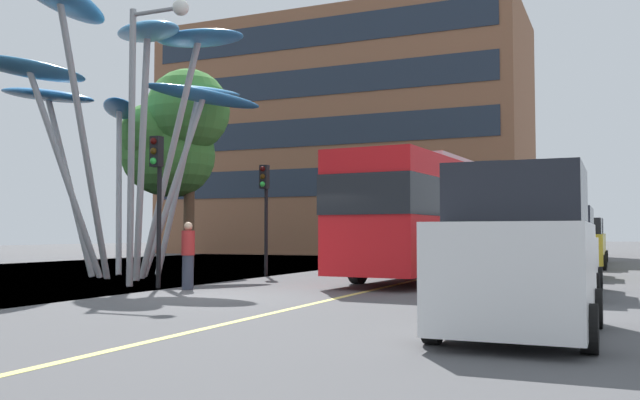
% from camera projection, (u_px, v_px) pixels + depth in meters
% --- Properties ---
extents(ground, '(120.00, 240.00, 0.10)m').
position_uv_depth(ground, '(192.00, 298.00, 15.70)').
color(ground, '#4C4C4F').
extents(red_bus, '(3.32, 11.07, 3.81)m').
position_uv_depth(red_bus, '(433.00, 213.00, 21.67)').
color(red_bus, red).
rests_on(red_bus, ground).
extents(leaf_sculpture, '(9.68, 11.16, 8.64)m').
position_uv_depth(leaf_sculpture, '(127.00, 78.00, 22.30)').
color(leaf_sculpture, '#9EA0A5').
rests_on(leaf_sculpture, ground).
extents(traffic_light_kerb_near, '(0.28, 0.42, 3.98)m').
position_uv_depth(traffic_light_kerb_near, '(157.00, 179.00, 18.01)').
color(traffic_light_kerb_near, black).
rests_on(traffic_light_kerb_near, ground).
extents(traffic_light_kerb_far, '(0.28, 0.42, 3.76)m').
position_uv_depth(traffic_light_kerb_far, '(265.00, 196.00, 23.31)').
color(traffic_light_kerb_far, black).
rests_on(traffic_light_kerb_far, ground).
extents(traffic_light_island_mid, '(0.28, 0.42, 3.36)m').
position_uv_depth(traffic_light_island_mid, '(333.00, 209.00, 28.52)').
color(traffic_light_island_mid, black).
rests_on(traffic_light_island_mid, ground).
extents(traffic_light_opposite, '(0.28, 0.42, 3.99)m').
position_uv_depth(traffic_light_opposite, '(360.00, 203.00, 32.38)').
color(traffic_light_opposite, black).
rests_on(traffic_light_opposite, ground).
extents(car_parked_near, '(2.10, 3.91, 2.36)m').
position_uv_depth(car_parked_near, '(519.00, 257.00, 9.67)').
color(car_parked_near, silver).
rests_on(car_parked_near, ground).
extents(car_parked_mid, '(2.05, 4.55, 2.04)m').
position_uv_depth(car_parked_mid, '(554.00, 253.00, 16.20)').
color(car_parked_mid, silver).
rests_on(car_parked_mid, ground).
extents(car_parked_far, '(1.94, 3.84, 2.08)m').
position_uv_depth(car_parked_far, '(565.00, 247.00, 22.47)').
color(car_parked_far, gold).
rests_on(car_parked_far, ground).
extents(car_side_street, '(2.01, 3.88, 2.05)m').
position_uv_depth(car_side_street, '(580.00, 245.00, 28.07)').
color(car_side_street, gold).
rests_on(car_side_street, ground).
extents(car_far_side, '(1.99, 4.27, 2.15)m').
position_uv_depth(car_far_side, '(585.00, 242.00, 33.22)').
color(car_far_side, gold).
rests_on(car_far_side, ground).
extents(street_lamp, '(1.88, 0.44, 7.69)m').
position_uv_depth(street_lamp, '(145.00, 105.00, 18.66)').
color(street_lamp, gray).
rests_on(street_lamp, ground).
extents(tree_pavement_near, '(4.94, 4.32, 8.20)m').
position_uv_depth(tree_pavement_near, '(172.00, 139.00, 28.80)').
color(tree_pavement_near, brown).
rests_on(tree_pavement_near, ground).
extents(pedestrian, '(0.34, 0.34, 1.73)m').
position_uv_depth(pedestrian, '(188.00, 255.00, 17.54)').
color(pedestrian, '#2D3342').
rests_on(pedestrian, ground).
extents(backdrop_building, '(25.66, 11.67, 16.55)m').
position_uv_depth(backdrop_building, '(345.00, 140.00, 50.47)').
color(backdrop_building, brown).
rests_on(backdrop_building, ground).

